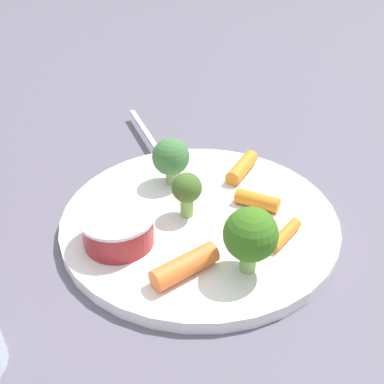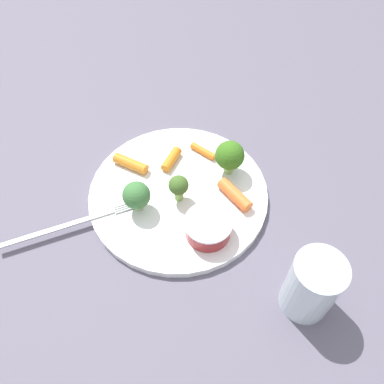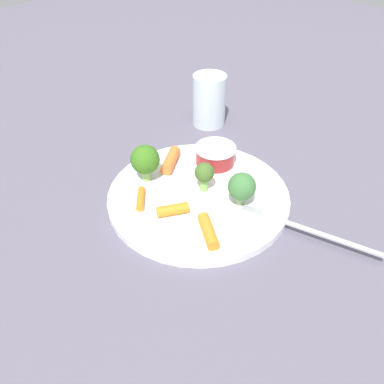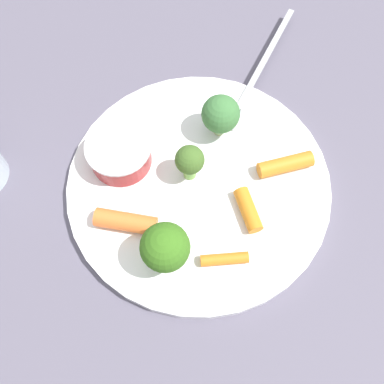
# 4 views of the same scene
# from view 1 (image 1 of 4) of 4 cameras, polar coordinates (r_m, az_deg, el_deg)

# --- Properties ---
(ground_plane) EXTENTS (2.40, 2.40, 0.00)m
(ground_plane) POSITION_cam_1_polar(r_m,az_deg,el_deg) (0.43, 0.95, -4.12)
(ground_plane) COLOR #5A5465
(plate) EXTENTS (0.26, 0.26, 0.01)m
(plate) POSITION_cam_1_polar(r_m,az_deg,el_deg) (0.42, 0.96, -3.48)
(plate) COLOR white
(plate) RESTS_ON ground_plane
(sauce_cup) EXTENTS (0.06, 0.06, 0.03)m
(sauce_cup) POSITION_cam_1_polar(r_m,az_deg,el_deg) (0.38, -9.58, -4.70)
(sauce_cup) COLOR maroon
(sauce_cup) RESTS_ON plate
(broccoli_floret_0) EXTENTS (0.04, 0.04, 0.06)m
(broccoli_floret_0) POSITION_cam_1_polar(r_m,az_deg,el_deg) (0.34, 7.61, -5.63)
(broccoli_floret_0) COLOR #89B360
(broccoli_floret_0) RESTS_ON plate
(broccoli_floret_1) EXTENTS (0.03, 0.03, 0.04)m
(broccoli_floret_1) POSITION_cam_1_polar(r_m,az_deg,el_deg) (0.40, -0.68, 0.26)
(broccoli_floret_1) COLOR #7FB856
(broccoli_floret_1) RESTS_ON plate
(broccoli_floret_2) EXTENTS (0.04, 0.04, 0.05)m
(broccoli_floret_2) POSITION_cam_1_polar(r_m,az_deg,el_deg) (0.45, -2.77, 4.50)
(broccoli_floret_2) COLOR #92AC74
(broccoli_floret_2) RESTS_ON plate
(carrot_stick_0) EXTENTS (0.05, 0.06, 0.02)m
(carrot_stick_0) POSITION_cam_1_polar(r_m,az_deg,el_deg) (0.35, -0.94, -9.59)
(carrot_stick_0) COLOR orange
(carrot_stick_0) RESTS_ON plate
(carrot_stick_1) EXTENTS (0.05, 0.04, 0.02)m
(carrot_stick_1) POSITION_cam_1_polar(r_m,az_deg,el_deg) (0.48, 6.52, 3.18)
(carrot_stick_1) COLOR orange
(carrot_stick_1) RESTS_ON plate
(carrot_stick_2) EXTENTS (0.04, 0.04, 0.01)m
(carrot_stick_2) POSITION_cam_1_polar(r_m,az_deg,el_deg) (0.40, 11.97, -5.44)
(carrot_stick_2) COLOR orange
(carrot_stick_2) RESTS_ON plate
(carrot_stick_3) EXTENTS (0.04, 0.04, 0.01)m
(carrot_stick_3) POSITION_cam_1_polar(r_m,az_deg,el_deg) (0.43, 8.46, -1.10)
(carrot_stick_3) COLOR orange
(carrot_stick_3) RESTS_ON plate
(fork) EXTENTS (0.18, 0.06, 0.00)m
(fork) POSITION_cam_1_polar(r_m,az_deg,el_deg) (0.55, -5.26, 6.65)
(fork) COLOR #B0B5B9
(fork) RESTS_ON plate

